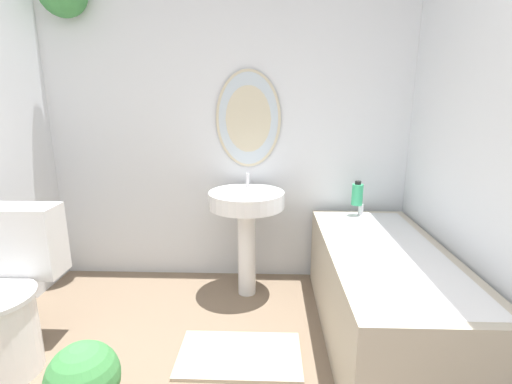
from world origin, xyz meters
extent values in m
cube|color=silver|center=(0.00, 2.31, 1.20)|extent=(2.74, 0.06, 2.40)
ellipsoid|color=beige|center=(0.15, 2.27, 1.21)|extent=(0.47, 0.02, 0.69)
ellipsoid|color=silver|center=(0.15, 2.26, 1.21)|extent=(0.43, 0.01, 0.65)
cube|color=white|center=(-1.04, 1.43, 0.60)|extent=(0.41, 0.19, 0.39)
cylinder|color=white|center=(0.15, 1.99, 0.32)|extent=(0.13, 0.13, 0.64)
cylinder|color=white|center=(0.15, 1.99, 0.69)|extent=(0.51, 0.51, 0.11)
cylinder|color=silver|center=(0.15, 2.13, 0.80)|extent=(0.02, 0.02, 0.10)
cube|color=#B2A893|center=(0.96, 1.50, 0.27)|extent=(0.66, 1.46, 0.55)
cube|color=white|center=(0.96, 1.50, 0.53)|extent=(0.56, 1.36, 0.04)
cylinder|color=silver|center=(0.96, 2.13, 0.59)|extent=(0.04, 0.04, 0.08)
cylinder|color=#38B275|center=(0.93, 2.12, 0.70)|extent=(0.08, 0.08, 0.15)
cylinder|color=black|center=(0.93, 2.12, 0.79)|extent=(0.04, 0.04, 0.02)
sphere|color=#3D8442|center=(-0.44, 0.83, 0.25)|extent=(0.29, 0.29, 0.29)
cube|color=#B7A88E|center=(0.15, 1.30, 0.01)|extent=(0.66, 0.39, 0.02)
camera|label=1|loc=(0.30, -0.42, 1.35)|focal=26.00mm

